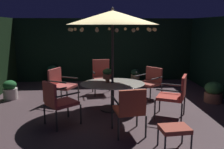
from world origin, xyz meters
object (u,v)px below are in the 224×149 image
object	(u,v)px
patio_umbrella	(113,18)
patio_chair_southeast	(58,100)
ottoman_footrest	(175,130)
potted_plant_front_corner	(10,90)
potted_plant_back_center	(53,73)
patio_chair_east	(60,83)
centerpiece_planter	(108,74)
patio_chair_northeast	(102,74)
patio_dining_table	(112,88)
patio_chair_north	(150,80)
patio_chair_south	(130,108)
potted_plant_left_far	(135,75)
patio_chair_southwest	(175,93)
potted_plant_back_right	(213,92)

from	to	relation	value
patio_umbrella	patio_chair_southeast	xyz separation A→B (m)	(-1.25, -0.95, -1.75)
ottoman_footrest	potted_plant_front_corner	bearing A→B (deg)	139.86
patio_chair_southeast	potted_plant_back_center	xyz separation A→B (m)	(-0.79, 4.12, -0.22)
patio_chair_east	ottoman_footrest	size ratio (longest dim) A/B	1.79
patio_umbrella	centerpiece_planter	size ratio (longest dim) A/B	6.78
patio_chair_northeast	potted_plant_front_corner	distance (m)	2.78
patio_chair_southeast	patio_umbrella	bearing A→B (deg)	37.21
patio_dining_table	potted_plant_front_corner	xyz separation A→B (m)	(-2.94, 1.10, -0.28)
patio_chair_southeast	ottoman_footrest	distance (m)	2.50
patio_umbrella	potted_plant_back_center	bearing A→B (deg)	122.77
patio_dining_table	patio_chair_north	size ratio (longest dim) A/B	1.85
potted_plant_back_center	patio_chair_south	bearing A→B (deg)	-64.37
patio_chair_southeast	patio_chair_south	xyz separation A→B (m)	(1.48, -0.60, 0.00)
patio_chair_southeast	potted_plant_left_far	size ratio (longest dim) A/B	1.96
potted_plant_front_corner	patio_chair_north	bearing A→B (deg)	-1.56
patio_chair_southeast	patio_chair_southwest	world-z (taller)	patio_chair_southwest
potted_plant_front_corner	ottoman_footrest	bearing A→B (deg)	-40.14
patio_chair_south	potted_plant_left_far	bearing A→B (deg)	79.15
patio_dining_table	potted_plant_back_center	bearing A→B (deg)	122.77
patio_umbrella	potted_plant_front_corner	world-z (taller)	patio_umbrella
patio_dining_table	potted_plant_back_right	xyz separation A→B (m)	(2.90, 0.39, -0.27)
patio_umbrella	patio_chair_north	bearing A→B (deg)	38.98
patio_chair_northeast	potted_plant_left_far	xyz separation A→B (m)	(1.32, 1.45, -0.35)
patio_umbrella	potted_plant_left_far	size ratio (longest dim) A/B	5.15
patio_dining_table	potted_plant_back_right	distance (m)	2.94
centerpiece_planter	ottoman_footrest	bearing A→B (deg)	-65.02
patio_chair_southeast	ottoman_footrest	size ratio (longest dim) A/B	1.84
patio_chair_north	potted_plant_back_center	distance (m)	3.92
patio_chair_northeast	potted_plant_back_right	distance (m)	3.35
patio_chair_east	patio_chair_south	size ratio (longest dim) A/B	0.98
patio_chair_southwest	ottoman_footrest	world-z (taller)	patio_chair_southwest
patio_chair_southeast	patio_chair_south	world-z (taller)	patio_chair_southeast
patio_chair_southwest	ottoman_footrest	size ratio (longest dim) A/B	1.91
patio_chair_south	patio_chair_north	bearing A→B (deg)	68.63
centerpiece_planter	patio_chair_east	size ratio (longest dim) A/B	0.40
patio_dining_table	potted_plant_left_far	distance (m)	3.22
patio_chair_north	potted_plant_back_center	size ratio (longest dim) A/B	1.37
patio_chair_southeast	potted_plant_front_corner	distance (m)	2.67
patio_umbrella	ottoman_footrest	world-z (taller)	patio_umbrella
patio_chair_east	patio_chair_south	distance (m)	2.77
centerpiece_planter	patio_chair_south	distance (m)	1.70
patio_chair_northeast	patio_chair_southeast	world-z (taller)	patio_chair_northeast
patio_dining_table	patio_chair_southwest	size ratio (longest dim) A/B	1.63
patio_dining_table	centerpiece_planter	xyz separation A→B (m)	(-0.12, 0.08, 0.36)
patio_chair_northeast	potted_plant_back_center	size ratio (longest dim) A/B	1.63
patio_chair_east	potted_plant_left_far	xyz separation A→B (m)	(2.51, 2.33, -0.30)
patio_dining_table	patio_chair_east	size ratio (longest dim) A/B	1.74
patio_chair_southeast	potted_plant_back_right	bearing A→B (deg)	17.88
patio_chair_east	potted_plant_back_right	xyz separation A→B (m)	(4.31, -0.30, -0.26)
patio_chair_north	potted_plant_left_far	size ratio (longest dim) A/B	1.80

